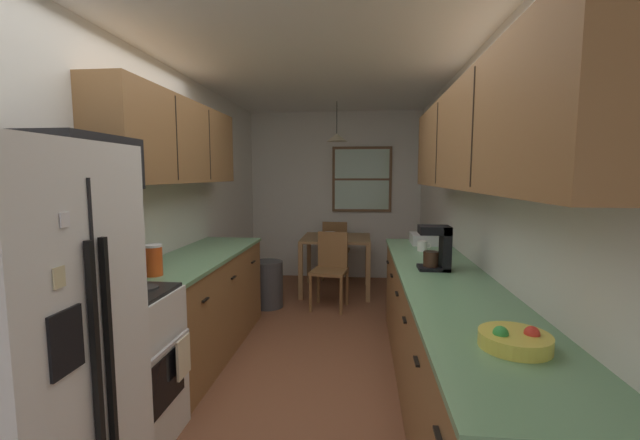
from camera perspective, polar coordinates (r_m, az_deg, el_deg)
name	(u,v)px	position (r m, az deg, el deg)	size (l,w,h in m)	color
ground_plane	(316,345)	(3.97, -0.63, -17.23)	(12.00, 12.00, 0.00)	brown
wall_left	(173,209)	(4.04, -20.05, 1.51)	(0.10, 9.00, 2.55)	silver
wall_right	(469,211)	(3.75, 20.31, 1.15)	(0.10, 9.00, 2.55)	silver
wall_back	(335,196)	(6.29, 2.14, 3.46)	(4.40, 0.10, 2.55)	silver
ceiling_slab	(315,59)	(3.78, -0.68, 21.72)	(4.40, 9.00, 0.08)	white
refrigerator	(11,363)	(2.06, -37.42, -15.73)	(0.76, 0.74, 1.71)	white
stove_range	(112,371)	(2.74, -27.24, -18.38)	(0.66, 0.62, 1.10)	white
microwave_over_range	(81,163)	(2.57, -30.70, 6.94)	(0.39, 0.63, 0.30)	black
counter_left	(200,304)	(3.81, -16.54, -11.29)	(0.64, 1.94, 0.90)	olive
upper_cabinets_left	(176,142)	(3.66, -19.61, 10.31)	(0.33, 2.02, 0.68)	olive
counter_right	(446,342)	(3.01, 17.32, -16.17)	(0.64, 3.38, 0.90)	olive
upper_cabinets_right	(478,137)	(2.78, 21.35, 10.89)	(0.33, 3.06, 0.66)	olive
dining_table	(336,246)	(5.49, 2.31, -3.62)	(0.91, 0.87, 0.76)	olive
dining_chair_near	(331,266)	(4.89, 1.51, -6.52)	(0.45, 0.45, 0.90)	olive
dining_chair_far	(336,247)	(6.15, 2.22, -3.88)	(0.43, 0.43, 0.90)	olive
pendant_light	(337,137)	(5.43, 2.38, 11.57)	(0.28, 0.28, 0.52)	black
back_window	(362,179)	(6.19, 5.92, 5.72)	(0.90, 0.05, 0.98)	brown
trash_bin	(268,284)	(4.98, -7.34, -8.96)	(0.36, 0.36, 0.56)	#3F3F42
storage_canister	(153,260)	(3.01, -22.44, -5.25)	(0.12, 0.12, 0.22)	#D84C19
dish_towel	(183,357)	(2.69, -18.72, -17.81)	(0.02, 0.16, 0.24)	beige
coffee_maker	(438,247)	(3.06, 16.35, -3.67)	(0.22, 0.18, 0.32)	black
mug_by_coffeemaker	(422,246)	(3.80, 14.25, -3.57)	(0.12, 0.09, 0.09)	white
fruit_bowl	(515,339)	(1.85, 25.78, -14.91)	(0.28, 0.28, 0.09)	#E5D14C
dish_rack	(425,239)	(4.21, 14.60, -2.60)	(0.28, 0.34, 0.10)	silver
table_serving_bowl	(329,234)	(5.53, 1.34, -2.02)	(0.17, 0.17, 0.06)	silver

